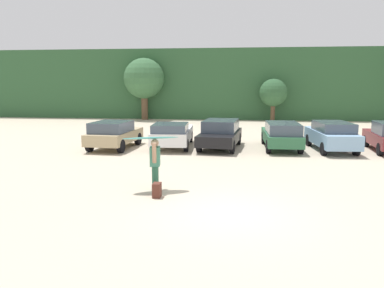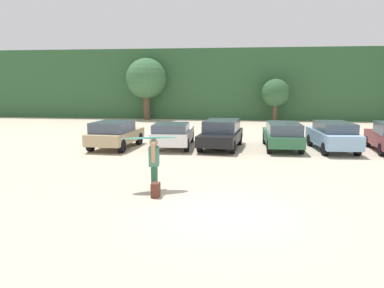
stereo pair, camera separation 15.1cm
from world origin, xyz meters
The scene contains 12 objects.
ground_plane centered at (0.00, 0.00, 0.00)m, with size 120.00×120.00×0.00m, color beige.
hillside_ridge centered at (0.00, 32.38, 3.35)m, with size 108.00×12.00×6.70m, color #2D5633.
tree_center_right centered at (-8.74, 25.72, 3.85)m, with size 3.82×3.82×5.80m.
tree_far_left centered at (3.25, 25.23, 2.59)m, with size 2.48×2.48×3.85m.
parked_car_tan centered at (-6.43, 9.63, 0.80)m, with size 2.16×4.10×1.48m.
parked_car_white centered at (-3.37, 10.39, 0.75)m, with size 2.14×4.81×1.40m.
parked_car_black centered at (-0.76, 10.50, 0.80)m, with size 2.33×4.59×1.51m.
parked_car_forest_green centered at (2.49, 10.53, 0.79)m, with size 1.86×4.62×1.45m.
parked_car_sky_blue centered at (5.02, 10.39, 0.81)m, with size 2.07×4.48×1.52m.
person_adult centered at (-2.48, 2.00, 0.96)m, with size 0.36×0.79×1.71m.
surfboard_teal centered at (-2.62, 2.02, 1.73)m, with size 1.90×1.10×0.15m.
backpack_dropped centered at (-2.26, 1.21, 0.22)m, with size 0.24×0.34×0.45m.
Camera 2 is at (0.37, -10.01, 3.52)m, focal length 35.80 mm.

